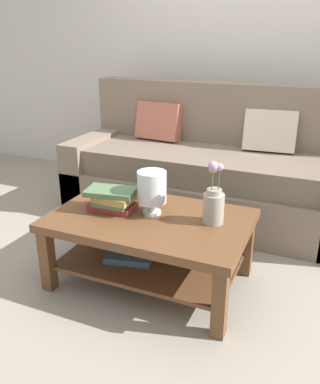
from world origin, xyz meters
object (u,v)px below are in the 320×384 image
couch (208,172)px  coffee_table (149,235)px  glass_hurricane_vase (152,188)px  book_stack_main (113,199)px  flower_pitcher (214,202)px

couch → coffee_table: 1.14m
coffee_table → glass_hurricane_vase: bearing=95.0°
couch → coffee_table: size_ratio=1.96×
couch → book_stack_main: size_ratio=7.12×
couch → glass_hurricane_vase: bearing=-90.8°
couch → book_stack_main: bearing=-102.3°
coffee_table → flower_pitcher: size_ratio=3.16×
book_stack_main → glass_hurricane_vase: bearing=12.5°
couch → flower_pitcher: (0.35, -1.07, 0.19)m
book_stack_main → flower_pitcher: bearing=6.8°
couch → flower_pitcher: 1.14m
glass_hurricane_vase → flower_pitcher: 0.37m
couch → book_stack_main: couch is taller
coffee_table → couch: bearing=89.5°
couch → glass_hurricane_vase: 1.11m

